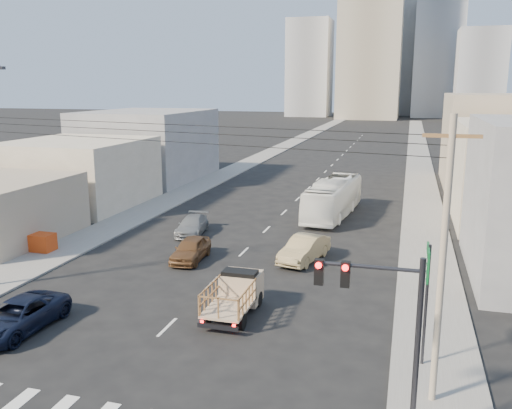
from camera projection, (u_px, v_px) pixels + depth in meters
The scene contains 23 objects.
ground at pixel (147, 347), 22.97m from camera, with size 420.00×420.00×0.00m, color black.
sidewalk_left at pixel (274, 151), 91.87m from camera, with size 3.50×180.00×0.12m, color slate.
sidewalk_right at pixel (418, 156), 85.61m from camera, with size 3.50×180.00×0.12m, color slate.
lane_dashes at pixel (329, 168), 72.77m from camera, with size 0.15×104.00×0.01m.
flatbed_pickup at pixel (235, 292), 26.11m from camera, with size 1.95×4.41×1.90m.
navy_pickup at pixel (18, 316), 24.34m from camera, with size 2.37×5.13×1.43m, color black.
city_bus at pixel (333, 198), 45.79m from camera, with size 2.64×11.27×3.14m, color white.
sedan_brown at pixel (191, 249), 34.25m from camera, with size 1.72×4.27×1.45m, color brown.
sedan_tan at pixel (304, 249), 34.09m from camera, with size 1.67×4.79×1.58m, color tan.
sedan_grey at pixel (192, 225), 40.38m from camera, with size 1.84×4.52×1.31m, color slate.
traffic_signal at pixel (383, 317), 16.20m from camera, with size 3.23×0.35×6.00m.
green_sign at pixel (427, 276), 20.60m from camera, with size 0.18×1.60×5.00m.
utility_pole at pixel (443, 261), 17.85m from camera, with size 1.80×0.24×10.00m.
overhead_wires at pixel (154, 132), 22.45m from camera, with size 23.01×5.02×0.72m.
crate_stack at pixel (40, 242), 35.93m from camera, with size 1.80×1.20×1.14m.
bldg_right_far at pixel (504, 142), 57.92m from camera, with size 12.00×16.00×10.00m, color tan.
bldg_left_mid at pixel (79, 173), 49.93m from camera, with size 11.00×12.00×6.00m, color #C0B49B.
bldg_left_far at pixel (148, 145), 63.95m from camera, with size 12.00×16.00×8.00m, color gray.
high_rise_tower at pixel (371, 26), 177.37m from camera, with size 20.00×20.00×60.00m, color gray.
midrise_ne at pixel (438, 59), 187.75m from camera, with size 16.00×16.00×40.00m, color gray.
midrise_nw at pixel (310, 68), 195.40m from camera, with size 15.00×15.00×34.00m, color gray.
midrise_back at pixel (403, 56), 204.62m from camera, with size 18.00×18.00×44.00m, color gray.
midrise_east at pixel (480, 75), 167.05m from camera, with size 14.00×14.00×28.00m, color gray.
Camera 1 is at (10.21, -19.07, 10.83)m, focal length 38.00 mm.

